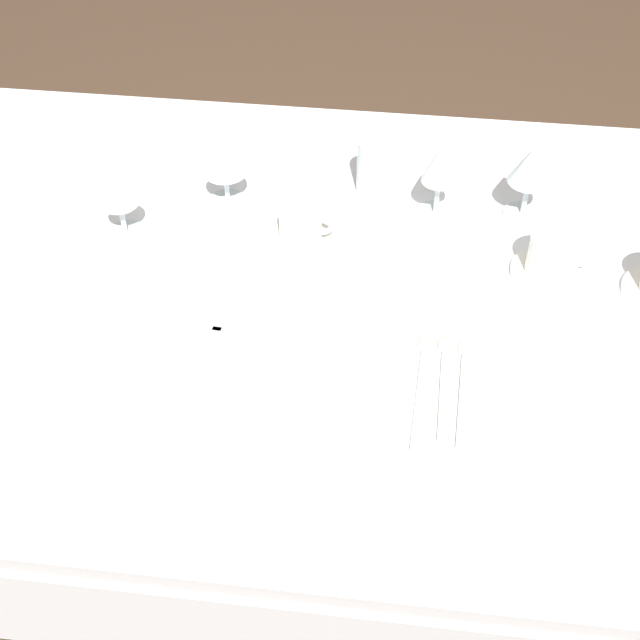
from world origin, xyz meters
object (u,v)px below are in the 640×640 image
drink_tumbler (376,169)px  wine_glass_right (531,167)px  wine_glass_centre (440,167)px  wine_glass_far (118,193)px  spoon_soup (423,376)px  napkin_folded (140,145)px  coffee_cup_right (301,224)px  wine_glass_left (224,158)px  spoon_dessert (445,372)px  coffee_cup_left (555,254)px  dinner_plate (310,382)px  spoon_tea (465,377)px  fork_outer (206,360)px

drink_tumbler → wine_glass_right: bearing=-9.3°
wine_glass_centre → wine_glass_far: bearing=-167.2°
spoon_soup → napkin_folded: bearing=140.4°
coffee_cup_right → wine_glass_left: (-0.15, 0.10, 0.05)m
wine_glass_centre → drink_tumbler: bearing=151.8°
wine_glass_far → wine_glass_left: bearing=35.5°
spoon_dessert → wine_glass_centre: bearing=93.8°
wine_glass_far → napkin_folded: 0.18m
coffee_cup_left → dinner_plate: bearing=-141.4°
wine_glass_far → wine_glass_centre: bearing=12.8°
drink_tumbler → napkin_folded: napkin_folded is taller
spoon_soup → wine_glass_right: bearing=68.6°
dinner_plate → drink_tumbler: size_ratio=2.51×
coffee_cup_left → wine_glass_left: bearing=166.7°
napkin_folded → wine_glass_right: bearing=-2.9°
spoon_soup → napkin_folded: (-0.54, 0.45, 0.07)m
drink_tumbler → wine_glass_left: bearing=-165.3°
dinner_plate → coffee_cup_left: bearing=38.6°
napkin_folded → wine_glass_far: bearing=-85.9°
wine_glass_left → napkin_folded: (-0.17, 0.06, -0.02)m
spoon_tea → napkin_folded: (-0.61, 0.44, 0.07)m
drink_tumbler → napkin_folded: size_ratio=0.75×
napkin_folded → drink_tumbler: bearing=1.1°
wine_glass_right → napkin_folded: wine_glass_right is taller
dinner_plate → spoon_soup: bearing=13.1°
spoon_tea → drink_tumbler: 0.49m
wine_glass_right → drink_tumbler: bearing=170.7°
dinner_plate → spoon_soup: dinner_plate is taller
drink_tumbler → spoon_tea: bearing=-69.6°
spoon_soup → spoon_tea: size_ratio=1.06×
coffee_cup_left → wine_glass_centre: 0.25m
wine_glass_far → drink_tumbler: (0.42, 0.18, -0.04)m
fork_outer → coffee_cup_left: bearing=26.3°
spoon_soup → drink_tumbler: (-0.11, 0.46, 0.04)m
wine_glass_right → drink_tumbler: size_ratio=1.39×
wine_glass_right → spoon_soup: bearing=-111.4°
spoon_soup → coffee_cup_left: size_ratio=2.11×
fork_outer → wine_glass_centre: wine_glass_centre is taller
spoon_dessert → wine_glass_right: size_ratio=1.41×
spoon_tea → drink_tumbler: (-0.17, 0.45, 0.04)m
spoon_tea → wine_glass_far: 0.66m
dinner_plate → spoon_tea: bearing=11.2°
dinner_plate → wine_glass_left: bearing=115.9°
spoon_tea → coffee_cup_left: (0.14, 0.25, 0.04)m
dinner_plate → wine_glass_far: (-0.37, 0.31, 0.08)m
dinner_plate → coffee_cup_left: (0.37, 0.29, 0.04)m
napkin_folded → wine_glass_left: bearing=-19.4°
spoon_soup → napkin_folded: size_ratio=1.64×
wine_glass_left → wine_glass_far: 0.20m
drink_tumbler → spoon_dessert: bearing=-72.7°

